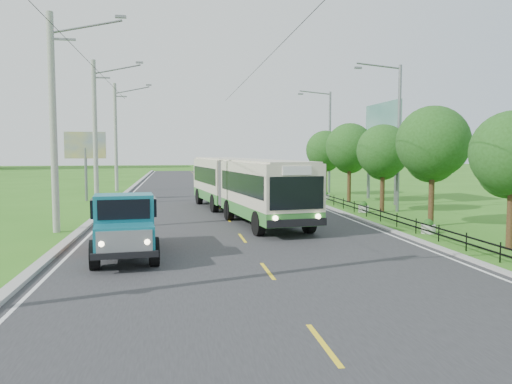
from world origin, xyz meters
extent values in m
plane|color=#2F6A19|center=(0.00, 0.00, 0.00)|extent=(240.00, 240.00, 0.00)
cube|color=#28282B|center=(0.00, 20.00, 0.01)|extent=(14.00, 120.00, 0.02)
cube|color=#9E9E99|center=(-7.20, 20.00, 0.07)|extent=(0.40, 120.00, 0.15)
cube|color=#9E9E99|center=(7.15, 20.00, 0.05)|extent=(0.30, 120.00, 0.10)
cube|color=silver|center=(-6.65, 20.00, 0.02)|extent=(0.12, 120.00, 0.00)
cube|color=silver|center=(6.65, 20.00, 0.02)|extent=(0.12, 120.00, 0.00)
cube|color=yellow|center=(0.00, 0.00, 0.02)|extent=(0.12, 2.20, 0.00)
cube|color=black|center=(8.00, 14.00, 0.30)|extent=(0.04, 40.00, 0.60)
cylinder|color=gray|center=(-8.30, 9.00, 5.00)|extent=(0.32, 0.32, 10.00)
cube|color=slate|center=(-7.80, 9.00, 8.80)|extent=(1.20, 0.10, 0.10)
cube|color=slate|center=(-5.20, 9.00, 9.90)|extent=(0.50, 0.18, 0.12)
cylinder|color=gray|center=(-8.30, 21.00, 5.00)|extent=(0.32, 0.32, 10.00)
cube|color=slate|center=(-7.80, 21.00, 8.80)|extent=(1.20, 0.10, 0.10)
cube|color=slate|center=(-5.20, 21.00, 9.90)|extent=(0.50, 0.18, 0.12)
cylinder|color=gray|center=(-8.30, 33.00, 5.00)|extent=(0.32, 0.32, 10.00)
cube|color=slate|center=(-7.80, 33.00, 8.80)|extent=(1.20, 0.10, 0.10)
cube|color=slate|center=(-5.20, 33.00, 9.90)|extent=(0.50, 0.18, 0.12)
cylinder|color=#382314|center=(9.80, 2.00, 1.48)|extent=(0.28, 0.28, 2.97)
sphere|color=#1E4513|center=(10.00, 2.50, 3.07)|extent=(2.33, 2.33, 2.33)
cylinder|color=#382314|center=(9.80, 8.00, 1.68)|extent=(0.28, 0.28, 3.36)
sphere|color=#1E4513|center=(9.80, 8.00, 4.20)|extent=(3.60, 3.60, 3.60)
sphere|color=#1E4513|center=(10.00, 8.50, 3.48)|extent=(2.64, 2.64, 2.64)
cylinder|color=#382314|center=(9.80, 14.00, 1.51)|extent=(0.28, 0.28, 3.02)
sphere|color=#1E4513|center=(9.80, 14.00, 3.78)|extent=(3.24, 3.24, 3.24)
sphere|color=#1E4513|center=(10.00, 14.50, 3.13)|extent=(2.38, 2.38, 2.38)
cylinder|color=#382314|center=(9.80, 20.00, 1.62)|extent=(0.28, 0.28, 3.25)
sphere|color=#1E4513|center=(9.80, 20.00, 4.06)|extent=(3.48, 3.48, 3.48)
sphere|color=#1E4513|center=(10.00, 20.50, 3.36)|extent=(2.55, 2.55, 2.55)
cylinder|color=#382314|center=(9.80, 26.00, 1.54)|extent=(0.28, 0.28, 3.08)
sphere|color=#1E4513|center=(9.80, 26.00, 3.85)|extent=(3.30, 3.30, 3.30)
sphere|color=#1E4513|center=(10.00, 26.50, 3.19)|extent=(2.42, 2.42, 2.42)
cylinder|color=slate|center=(10.80, 14.00, 4.50)|extent=(0.20, 0.20, 9.00)
cylinder|color=slate|center=(9.40, 14.00, 8.90)|extent=(2.80, 0.10, 0.34)
cube|color=slate|center=(8.10, 14.00, 8.75)|extent=(0.45, 0.16, 0.12)
cylinder|color=slate|center=(10.80, 28.00, 4.50)|extent=(0.20, 0.20, 9.00)
cylinder|color=slate|center=(9.40, 28.00, 8.90)|extent=(2.80, 0.10, 0.34)
cube|color=slate|center=(8.10, 28.00, 8.75)|extent=(0.45, 0.16, 0.12)
cylinder|color=silver|center=(8.60, 6.00, 0.20)|extent=(0.64, 0.64, 0.40)
sphere|color=#1E4513|center=(8.60, 6.00, 0.45)|extent=(0.44, 0.44, 0.44)
cylinder|color=silver|center=(8.60, 14.00, 0.20)|extent=(0.64, 0.64, 0.40)
sphere|color=#1E4513|center=(8.60, 14.00, 0.45)|extent=(0.44, 0.44, 0.44)
cylinder|color=silver|center=(8.60, 22.00, 0.20)|extent=(0.64, 0.64, 0.40)
sphere|color=#1E4513|center=(8.60, 22.00, 0.45)|extent=(0.44, 0.44, 0.44)
cylinder|color=slate|center=(-9.50, 24.00, 2.00)|extent=(0.20, 0.20, 4.00)
cube|color=yellow|center=(-9.50, 24.00, 4.20)|extent=(3.00, 0.15, 2.00)
cylinder|color=slate|center=(12.30, 17.50, 2.50)|extent=(0.24, 0.24, 5.00)
cylinder|color=slate|center=(12.30, 22.50, 2.50)|extent=(0.24, 0.24, 5.00)
cube|color=#144C47|center=(12.30, 20.00, 5.80)|extent=(0.20, 6.00, 3.00)
cube|color=#347B31|center=(1.62, 9.17, 0.85)|extent=(3.81, 8.35, 0.59)
cube|color=beige|center=(1.62, 9.17, 2.18)|extent=(3.81, 8.35, 2.07)
cube|color=black|center=(1.62, 9.17, 2.19)|extent=(3.76, 7.72, 1.02)
cube|color=#347B31|center=(0.35, 17.94, 0.85)|extent=(3.73, 7.82, 0.59)
cube|color=beige|center=(0.35, 17.94, 2.18)|extent=(3.73, 7.82, 2.07)
cube|color=black|center=(0.35, 17.94, 2.19)|extent=(3.68, 7.19, 1.02)
cube|color=#4C4C4C|center=(0.97, 13.69, 1.89)|extent=(2.65, 1.42, 2.55)
cube|color=black|center=(2.20, 5.17, 2.01)|extent=(2.40, 0.41, 1.39)
cylinder|color=black|center=(0.78, 6.50, 0.56)|extent=(0.50, 1.15, 1.12)
cylinder|color=black|center=(3.18, 6.85, 0.56)|extent=(0.50, 1.15, 1.12)
cylinder|color=black|center=(0.03, 11.71, 0.56)|extent=(0.50, 1.15, 1.12)
cylinder|color=black|center=(2.43, 12.06, 0.56)|extent=(0.50, 1.15, 1.12)
cylinder|color=black|center=(-0.49, 15.32, 0.56)|extent=(0.50, 1.15, 1.12)
cylinder|color=black|center=(1.91, 15.67, 0.56)|extent=(0.50, 1.15, 1.12)
cylinder|color=black|center=(-1.20, 20.20, 0.56)|extent=(0.50, 1.15, 1.12)
cylinder|color=black|center=(1.20, 20.55, 0.56)|extent=(0.50, 1.15, 1.12)
cube|color=#14697C|center=(-4.43, 1.03, 0.97)|extent=(1.97, 1.41, 0.88)
cube|color=#14697C|center=(-4.57, 2.35, 1.41)|extent=(2.07, 1.60, 1.76)
cube|color=black|center=(-4.57, 2.35, 1.85)|extent=(2.24, 1.35, 0.62)
cube|color=black|center=(-4.64, 3.05, 0.57)|extent=(1.41, 5.35, 0.22)
cube|color=#D94B14|center=(-4.79, 4.54, 1.45)|extent=(2.28, 2.83, 1.15)
cylinder|color=black|center=(-5.37, 1.11, 0.48)|extent=(0.40, 1.00, 0.97)
cylinder|color=black|center=(-3.53, 1.30, 0.48)|extent=(0.40, 1.00, 0.97)
cylinder|color=black|center=(-5.73, 4.62, 0.48)|extent=(0.40, 1.00, 0.97)
cylinder|color=black|center=(-3.89, 4.81, 0.48)|extent=(0.40, 1.00, 0.97)
camera|label=1|loc=(-2.79, -15.09, 3.77)|focal=35.00mm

